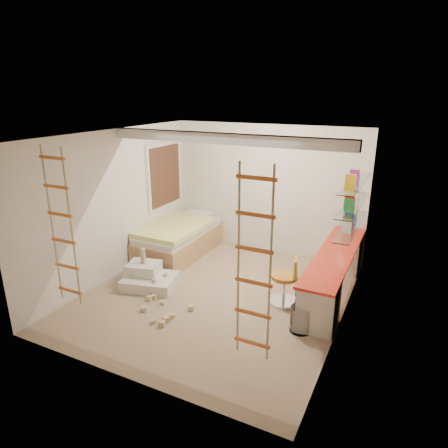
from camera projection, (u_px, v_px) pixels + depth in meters
The scene contains 15 objects.
floor at pixel (216, 295), 6.60m from camera, with size 4.50×4.50×0.00m, color tan.
ceiling_beam at pixel (224, 139), 6.05m from camera, with size 4.00×0.18×0.16m, color white.
window_frame at pixel (164, 175), 8.20m from camera, with size 0.06×1.15×1.35m, color white.
window_blind at pixel (166, 176), 8.19m from camera, with size 0.02×1.00×1.20m, color #4C2D1E.
rope_ladder_left at pixel (62, 228), 5.19m from camera, with size 0.41×0.04×2.13m, color #D36024, non-canonical shape.
rope_ladder_right at pixel (254, 266), 4.06m from camera, with size 0.41×0.04×2.13m, color #CE5623, non-canonical shape.
waste_bin at pixel (301, 319), 5.56m from camera, with size 0.30×0.30×0.37m, color white.
desk at pixel (334, 272), 6.49m from camera, with size 0.56×2.80×0.75m.
shelves at pixel (353, 205), 6.30m from camera, with size 0.25×1.80×0.71m.
bed at pixel (179, 239), 8.16m from camera, with size 1.02×2.00×0.69m.
task_lamp at pixel (346, 213), 7.09m from camera, with size 0.14×0.36×0.57m.
swivel_chair at pixel (285, 287), 6.26m from camera, with size 0.56×0.56×0.79m.
play_platform at pixel (148, 278), 6.86m from camera, with size 1.01×0.87×0.39m.
toy_blocks at pixel (155, 291), 6.35m from camera, with size 1.33×1.11×0.66m.
books at pixel (354, 199), 6.27m from camera, with size 0.14×0.58×0.92m.
Camera 1 is at (2.71, -5.22, 3.22)m, focal length 32.00 mm.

